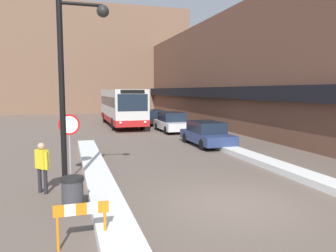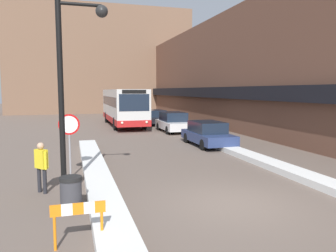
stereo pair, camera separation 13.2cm
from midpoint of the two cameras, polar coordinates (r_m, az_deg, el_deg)
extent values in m
plane|color=#66564C|center=(9.80, 12.07, -13.11)|extent=(160.00, 160.00, 0.00)
cube|color=brown|center=(35.25, 7.92, 8.65)|extent=(5.00, 60.00, 9.52)
cube|color=black|center=(34.18, 3.65, 5.91)|extent=(0.50, 60.00, 0.90)
cube|color=brown|center=(50.82, -11.53, 10.98)|extent=(26.00, 8.00, 15.12)
cube|color=silver|center=(11.84, -11.79, -8.93)|extent=(0.90, 16.34, 0.31)
cube|color=silver|center=(14.41, 18.24, -6.50)|extent=(0.90, 14.67, 0.26)
cube|color=silver|center=(30.29, -7.66, 3.62)|extent=(2.62, 10.96, 2.86)
cube|color=red|center=(30.37, -7.63, 1.39)|extent=(2.64, 10.98, 0.50)
cube|color=#192333|center=(30.28, -7.67, 4.38)|extent=(2.65, 10.08, 0.79)
cube|color=#192333|center=(24.87, -5.73, 4.08)|extent=(2.31, 0.03, 1.29)
cube|color=black|center=(24.85, -5.75, 5.98)|extent=(1.84, 0.03, 0.28)
sphere|color=#F2EAC6|center=(24.80, -7.84, 0.55)|extent=(0.20, 0.20, 0.20)
sphere|color=#F2EAC6|center=(25.15, -3.58, 0.67)|extent=(0.20, 0.20, 0.20)
cylinder|color=black|center=(26.86, -9.02, 0.38)|extent=(0.28, 1.06, 1.06)
cylinder|color=black|center=(27.27, -4.05, 0.53)|extent=(0.28, 1.06, 1.06)
cylinder|color=black|center=(33.59, -10.53, 1.51)|extent=(0.28, 1.06, 1.06)
cylinder|color=black|center=(33.91, -6.52, 1.61)|extent=(0.28, 1.06, 1.06)
cube|color=navy|center=(19.32, 7.15, -1.91)|extent=(1.84, 4.30, 0.53)
cube|color=#192333|center=(19.34, 7.04, -0.15)|extent=(1.62, 2.37, 0.63)
cylinder|color=black|center=(18.52, 11.17, -2.98)|extent=(0.20, 0.60, 0.60)
cylinder|color=black|center=(17.81, 6.38, -3.26)|extent=(0.20, 0.60, 0.60)
cylinder|color=black|center=(20.89, 7.79, -1.88)|extent=(0.20, 0.60, 0.60)
cylinder|color=black|center=(20.27, 3.45, -2.08)|extent=(0.20, 0.60, 0.60)
cube|color=silver|center=(25.56, 1.13, 0.20)|extent=(1.89, 4.25, 0.60)
cube|color=#192333|center=(25.60, 1.06, 1.65)|extent=(1.67, 2.34, 0.69)
cylinder|color=black|center=(24.62, 3.98, -0.60)|extent=(0.20, 0.62, 0.62)
cylinder|color=black|center=(24.08, 0.11, -0.74)|extent=(0.20, 0.62, 0.62)
cylinder|color=black|center=(27.09, 2.04, 0.04)|extent=(0.20, 0.62, 0.62)
cylinder|color=black|center=(26.60, -1.51, -0.08)|extent=(0.20, 0.62, 0.62)
cube|color=black|center=(31.23, -2.15, 1.22)|extent=(1.89, 4.50, 0.49)
cube|color=#192333|center=(31.30, -2.20, 2.25)|extent=(1.67, 2.47, 0.62)
cylinder|color=black|center=(30.14, 0.11, 0.70)|extent=(0.20, 0.65, 0.65)
cylinder|color=black|center=(29.69, -3.10, 0.61)|extent=(0.20, 0.65, 0.65)
cylinder|color=black|center=(32.81, -1.28, 1.15)|extent=(0.20, 0.65, 0.65)
cylinder|color=black|center=(32.40, -4.24, 1.07)|extent=(0.20, 0.65, 0.65)
cylinder|color=gray|center=(12.50, -16.45, -3.41)|extent=(0.07, 0.07, 2.37)
cylinder|color=red|center=(12.38, -16.57, 0.26)|extent=(0.76, 0.03, 0.76)
cylinder|color=white|center=(12.36, -16.57, 0.25)|extent=(0.62, 0.02, 0.62)
cylinder|color=black|center=(9.87, -17.74, 4.04)|extent=(0.16, 0.16, 5.79)
cylinder|color=black|center=(10.16, -14.68, 19.81)|extent=(1.20, 0.10, 0.10)
sphere|color=black|center=(10.17, -11.09, 19.02)|extent=(0.36, 0.36, 0.36)
cylinder|color=#232328|center=(11.25, -21.18, -8.74)|extent=(0.12, 0.12, 0.79)
cylinder|color=#232328|center=(11.03, -20.32, -9.01)|extent=(0.12, 0.12, 0.79)
cube|color=yellow|center=(10.99, -20.90, -5.37)|extent=(0.43, 0.46, 0.60)
sphere|color=tan|center=(10.92, -20.98, -3.27)|extent=(0.22, 0.22, 0.22)
cylinder|color=yellow|center=(11.17, -21.54, -5.37)|extent=(0.09, 0.09, 0.56)
cylinder|color=yellow|center=(10.82, -20.22, -5.68)|extent=(0.09, 0.09, 0.56)
cylinder|color=#38383D|center=(9.24, -16.12, -11.64)|extent=(0.56, 0.56, 0.85)
cylinder|color=black|center=(9.11, -16.21, -8.79)|extent=(0.59, 0.59, 0.10)
cylinder|color=orange|center=(7.28, -18.59, -17.34)|extent=(0.06, 0.06, 0.70)
cylinder|color=orange|center=(7.29, -10.89, -17.07)|extent=(0.06, 0.06, 0.70)
cube|color=orange|center=(7.11, -18.50, -13.86)|extent=(0.22, 0.04, 0.24)
cube|color=white|center=(7.10, -16.67, -13.81)|extent=(0.22, 0.04, 0.24)
cube|color=orange|center=(7.10, -14.84, -13.75)|extent=(0.22, 0.04, 0.24)
cube|color=white|center=(7.11, -13.02, -13.68)|extent=(0.22, 0.04, 0.24)
cube|color=orange|center=(7.12, -11.20, -13.60)|extent=(0.22, 0.04, 0.24)
camera|label=1|loc=(0.07, -89.72, 0.03)|focal=35.00mm
camera|label=2|loc=(0.07, 90.28, -0.03)|focal=35.00mm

